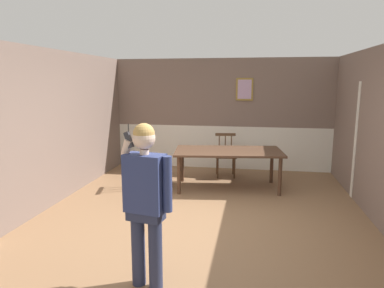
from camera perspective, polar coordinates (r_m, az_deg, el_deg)
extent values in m
plane|color=#846042|center=(5.37, 1.19, -12.71)|extent=(7.56, 7.56, 0.00)
cube|color=#756056|center=(8.36, 4.94, 8.44)|extent=(5.28, 0.12, 1.60)
cube|color=silver|center=(8.51, 4.81, -0.46)|extent=(5.28, 0.14, 1.03)
cube|color=silver|center=(8.40, 4.84, 2.97)|extent=(5.28, 0.05, 0.06)
cube|color=olive|center=(8.25, 8.65, 8.90)|extent=(0.39, 0.03, 0.52)
cube|color=#B898BB|center=(8.23, 8.65, 8.90)|extent=(0.31, 0.01, 0.44)
cube|color=#756056|center=(6.00, -24.51, 1.89)|extent=(0.12, 6.87, 2.64)
cube|color=silver|center=(6.87, 25.50, 0.49)|extent=(0.06, 0.12, 2.10)
cube|color=#4C3323|center=(6.82, 5.98, -1.20)|extent=(2.19, 1.31, 0.04)
cylinder|color=#4C3323|center=(6.51, -2.18, -5.19)|extent=(0.07, 0.07, 0.73)
cylinder|color=#4C3323|center=(6.62, 14.28, -5.23)|extent=(0.07, 0.07, 0.73)
cylinder|color=#4C3323|center=(7.33, -1.62, -3.42)|extent=(0.07, 0.07, 0.73)
cylinder|color=#4C3323|center=(7.43, 12.98, -3.49)|extent=(0.07, 0.07, 0.73)
cube|color=#513823|center=(7.73, 5.57, -1.97)|extent=(0.52, 0.52, 0.03)
cube|color=#513823|center=(7.86, 5.53, 1.57)|extent=(0.46, 0.11, 0.06)
cylinder|color=#513823|center=(7.90, 6.50, 0.11)|extent=(0.02, 0.02, 0.47)
cylinder|color=#513823|center=(7.89, 5.50, 0.11)|extent=(0.02, 0.02, 0.47)
cylinder|color=#513823|center=(7.88, 4.51, 0.12)|extent=(0.02, 0.02, 0.47)
cylinder|color=#513823|center=(7.62, 7.01, -4.02)|extent=(0.04, 0.04, 0.45)
cylinder|color=#513823|center=(7.60, 4.26, -4.02)|extent=(0.04, 0.04, 0.45)
cylinder|color=#513823|center=(7.98, 6.77, -3.37)|extent=(0.04, 0.04, 0.45)
cylinder|color=#513823|center=(7.95, 4.14, -3.37)|extent=(0.04, 0.04, 0.45)
cube|color=#513823|center=(6.94, -5.60, -3.41)|extent=(0.57, 0.57, 0.03)
cube|color=#513823|center=(6.84, -7.48, 0.93)|extent=(0.15, 0.47, 0.06)
cylinder|color=#513823|center=(7.03, -7.37, -0.85)|extent=(0.02, 0.02, 0.55)
cylinder|color=#513823|center=(6.89, -7.43, -1.08)|extent=(0.02, 0.02, 0.55)
cylinder|color=#513823|center=(6.75, -7.50, -1.31)|extent=(0.02, 0.02, 0.55)
cylinder|color=#513823|center=(7.18, -4.01, -4.88)|extent=(0.04, 0.04, 0.45)
cylinder|color=#513823|center=(6.82, -4.01, -5.71)|extent=(0.04, 0.04, 0.45)
cylinder|color=#513823|center=(7.19, -7.03, -4.91)|extent=(0.04, 0.04, 0.45)
cylinder|color=#513823|center=(6.83, -7.19, -5.74)|extent=(0.04, 0.04, 0.45)
cylinder|color=#282E49|center=(3.68, -6.04, -17.06)|extent=(0.14, 0.14, 0.82)
cylinder|color=#282E49|center=(3.77, -8.85, -16.47)|extent=(0.14, 0.14, 0.82)
cube|color=#282E49|center=(3.57, -7.61, -11.32)|extent=(0.39, 0.26, 0.12)
cube|color=navy|center=(3.46, -7.73, -6.39)|extent=(0.43, 0.29, 0.58)
cylinder|color=navy|center=(3.35, -4.06, -6.62)|extent=(0.09, 0.09, 0.55)
cylinder|color=beige|center=(3.46, -10.70, -0.54)|extent=(0.17, 0.15, 0.19)
cylinder|color=beige|center=(3.39, -7.86, -1.28)|extent=(0.09, 0.09, 0.05)
sphere|color=beige|center=(3.36, -7.92, 0.99)|extent=(0.22, 0.22, 0.22)
sphere|color=tan|center=(3.36, -7.93, 1.65)|extent=(0.21, 0.21, 0.21)
cube|color=#2D2D33|center=(3.41, -10.37, 0.69)|extent=(0.10, 0.05, 0.17)
cylinder|color=black|center=(3.40, -10.44, 2.68)|extent=(0.01, 0.01, 0.08)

